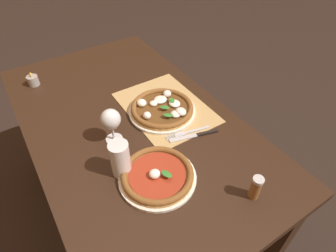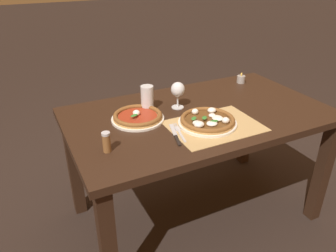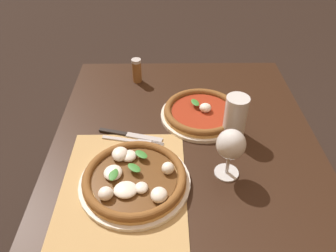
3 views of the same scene
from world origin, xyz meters
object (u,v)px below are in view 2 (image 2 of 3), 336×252
pizza_far (138,117)px  fork (179,132)px  pint_glass (147,99)px  knife (175,134)px  pizza_near (208,121)px  pepper_shaker (106,142)px  wine_glass (178,91)px  votive_candle (241,79)px

pizza_far → fork: 0.26m
pint_glass → knife: (0.01, -0.33, -0.06)m
pizza_near → pepper_shaker: bearing=-177.3°
pint_glass → fork: bearing=-83.9°
pizza_near → knife: 0.21m
pepper_shaker → knife: bearing=-0.3°
pint_glass → knife: bearing=-89.1°
pizza_near → fork: size_ratio=1.54×
pizza_far → pint_glass: 0.14m
wine_glass → pizza_near: bearing=-81.4°
wine_glass → pint_glass: 0.18m
pizza_near → pizza_far: size_ratio=1.08×
fork → pint_glass: bearing=96.1°
pint_glass → pizza_near: bearing=-55.6°
wine_glass → votive_candle: size_ratio=2.15×
wine_glass → pepper_shaker: bearing=-150.6°
pizza_near → pizza_far: pizza_near is taller
wine_glass → pint_glass: bearing=165.0°
pizza_far → pepper_shaker: bearing=-135.3°
pizza_near → knife: bearing=-172.3°
pizza_far → pizza_near: bearing=-34.8°
pizza_near → knife: size_ratio=1.45×
wine_glass → votive_candle: bearing=17.0°
pizza_near → votive_candle: votive_candle is taller
pizza_near → pepper_shaker: size_ratio=3.16×
fork → knife: size_ratio=0.94×
pizza_far → votive_candle: (0.86, 0.23, 0.00)m
knife → pepper_shaker: bearing=179.7°
wine_glass → pizza_far: bearing=-169.8°
pizza_near → knife: (-0.20, -0.03, -0.02)m
pint_glass → knife: size_ratio=0.68×
wine_glass → fork: (-0.14, -0.28, -0.10)m
pizza_near → pepper_shaker: 0.55m
wine_glass → pint_glass: size_ratio=1.07×
fork → pizza_far: bearing=119.8°
pizza_far → pint_glass: bearing=44.0°
wine_glass → knife: size_ratio=0.73×
knife → pizza_far: bearing=113.0°
pizza_far → wine_glass: bearing=10.2°
fork → votive_candle: 0.86m
knife → votive_candle: 0.89m
fork → votive_candle: bearing=32.2°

